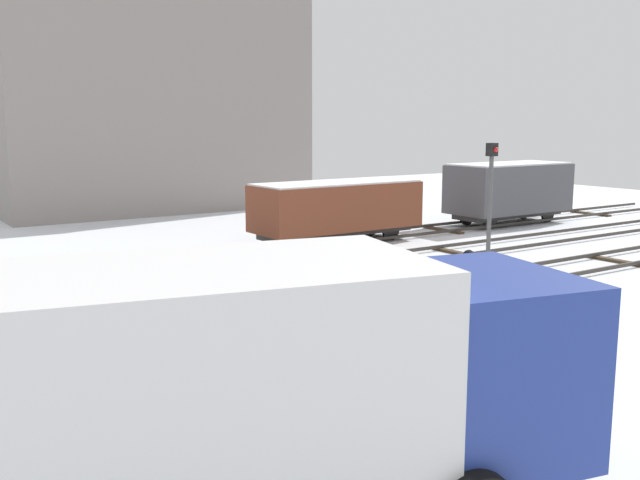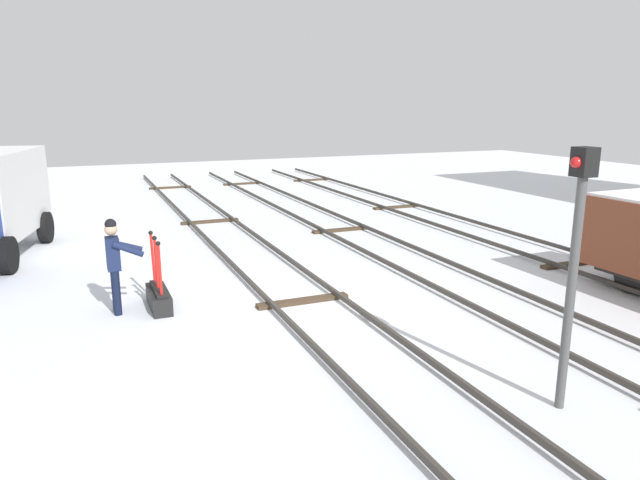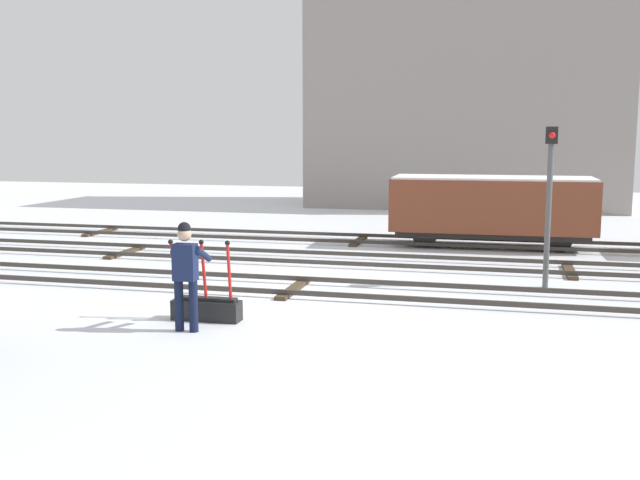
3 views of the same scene
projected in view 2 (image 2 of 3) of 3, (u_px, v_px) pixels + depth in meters
The scene contains 7 objects.
ground_plane at pixel (303, 303), 11.81m from camera, with size 60.00×60.00×0.00m, color silver.
track_main_line at pixel (303, 298), 11.78m from camera, with size 44.00×1.94×0.18m.
track_siding_near at pixel (450, 278), 13.12m from camera, with size 44.00×1.94×0.18m.
track_siding_far at pixel (574, 261), 14.51m from camera, with size 44.00×1.94×0.18m.
switch_lever_frame at pixel (159, 296), 11.46m from camera, with size 1.33×0.37×1.45m.
rail_worker at pixel (115, 260), 11.02m from camera, with size 0.53×0.69×1.86m.
signal_post at pixel (575, 252), 7.27m from camera, with size 0.24×0.32×3.45m.
Camera 2 is at (10.46, -4.00, 3.97)m, focal length 32.56 mm.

